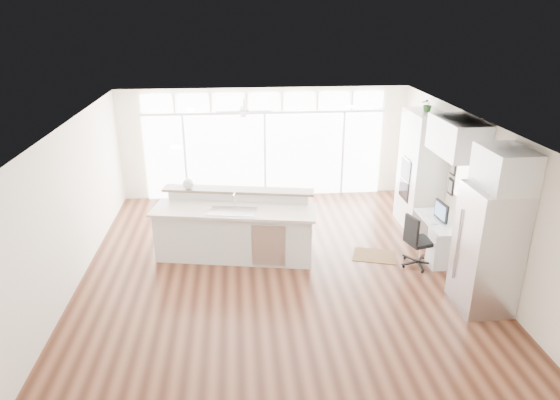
{
  "coord_description": "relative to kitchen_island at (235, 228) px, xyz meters",
  "views": [
    {
      "loc": [
        -0.7,
        -7.91,
        4.5
      ],
      "look_at": [
        0.07,
        0.6,
        1.16
      ],
      "focal_mm": 32.0,
      "sensor_mm": 36.0,
      "label": 1
    }
  ],
  "objects": [
    {
      "name": "monitor",
      "position": [
        3.83,
        -0.36,
        0.35
      ],
      "size": [
        0.11,
        0.47,
        0.38
      ],
      "primitive_type": "cube",
      "rotation": [
        0.0,
        0.0,
        0.08
      ],
      "color": "black",
      "rests_on": "desk_nook"
    },
    {
      "name": "transom_row",
      "position": [
        0.78,
        3.28,
        1.78
      ],
      "size": [
        5.9,
        0.06,
        0.4
      ],
      "primitive_type": "cube",
      "color": "white",
      "rests_on": "wall_back"
    },
    {
      "name": "framed_photos",
      "position": [
        4.24,
        0.26,
        0.8
      ],
      "size": [
        0.06,
        0.22,
        0.8
      ],
      "primitive_type": "cube",
      "color": "black",
      "rests_on": "wall_right"
    },
    {
      "name": "wall_right",
      "position": [
        4.28,
        -0.66,
        0.75
      ],
      "size": [
        0.04,
        8.0,
        2.7
      ],
      "primitive_type": "cube",
      "color": "white",
      "rests_on": "floor"
    },
    {
      "name": "refrigerator",
      "position": [
        3.89,
        -2.01,
        0.4
      ],
      "size": [
        0.76,
        0.9,
        2.0
      ],
      "primitive_type": "cube",
      "color": "#BCBCC1",
      "rests_on": "floor"
    },
    {
      "name": "ceiling_fan",
      "position": [
        0.28,
        2.14,
        1.88
      ],
      "size": [
        1.16,
        1.16,
        0.32
      ],
      "primitive_type": "cube",
      "color": "white",
      "rests_on": "ceiling"
    },
    {
      "name": "kitchen_island",
      "position": [
        0.0,
        0.0,
        0.0
      ],
      "size": [
        3.2,
        1.69,
        1.21
      ],
      "primitive_type": "cube",
      "rotation": [
        0.0,
        0.0,
        -0.18
      ],
      "color": "silver",
      "rests_on": "floor"
    },
    {
      "name": "fishbowl",
      "position": [
        -0.86,
        0.57,
        0.71
      ],
      "size": [
        0.24,
        0.24,
        0.21
      ],
      "primitive_type": "sphere",
      "rotation": [
        0.0,
        0.0,
        -0.17
      ],
      "color": "silver",
      "rests_on": "kitchen_island"
    },
    {
      "name": "rug",
      "position": [
        2.67,
        -0.21,
        -0.6
      ],
      "size": [
        0.94,
        0.8,
        0.01
      ],
      "primitive_type": "cube",
      "rotation": [
        0.0,
        0.0,
        -0.3
      ],
      "color": "#3A2412",
      "rests_on": "floor"
    },
    {
      "name": "glass_wall",
      "position": [
        0.78,
        3.28,
        0.45
      ],
      "size": [
        5.8,
        0.06,
        2.08
      ],
      "primitive_type": "cube",
      "color": "white",
      "rests_on": "wall_back"
    },
    {
      "name": "oven_cabinet",
      "position": [
        3.95,
        1.14,
        0.65
      ],
      "size": [
        0.64,
        1.2,
        2.5
      ],
      "primitive_type": "cube",
      "color": "silver",
      "rests_on": "floor"
    },
    {
      "name": "wall_back",
      "position": [
        0.78,
        3.34,
        0.75
      ],
      "size": [
        7.0,
        0.04,
        2.7
      ],
      "primitive_type": "cube",
      "color": "white",
      "rests_on": "floor"
    },
    {
      "name": "wall_left",
      "position": [
        -2.72,
        -0.66,
        0.75
      ],
      "size": [
        0.04,
        8.0,
        2.7
      ],
      "primitive_type": "cube",
      "color": "white",
      "rests_on": "floor"
    },
    {
      "name": "office_chair",
      "position": [
        3.36,
        -0.65,
        -0.11
      ],
      "size": [
        0.62,
        0.59,
        0.99
      ],
      "primitive_type": "cube",
      "rotation": [
        0.0,
        0.0,
        0.26
      ],
      "color": "black",
      "rests_on": "floor"
    },
    {
      "name": "desk_window",
      "position": [
        4.24,
        -0.36,
        0.95
      ],
      "size": [
        0.04,
        0.85,
        0.85
      ],
      "primitive_type": "cube",
      "color": "white",
      "rests_on": "wall_right"
    },
    {
      "name": "potted_plant",
      "position": [
        3.95,
        1.14,
        2.01
      ],
      "size": [
        0.3,
        0.32,
        0.24
      ],
      "primitive_type": "imported",
      "rotation": [
        0.0,
        0.0,
        -0.08
      ],
      "color": "#2A5B27",
      "rests_on": "oven_cabinet"
    },
    {
      "name": "floor",
      "position": [
        0.78,
        -0.66,
        -0.61
      ],
      "size": [
        7.0,
        8.0,
        0.02
      ],
      "primitive_type": "cube",
      "color": "#401F13",
      "rests_on": "ground"
    },
    {
      "name": "desk_nook",
      "position": [
        3.91,
        -0.36,
        -0.22
      ],
      "size": [
        0.72,
        1.3,
        0.76
      ],
      "primitive_type": "cube",
      "color": "silver",
      "rests_on": "floor"
    },
    {
      "name": "wall_front",
      "position": [
        0.78,
        -4.66,
        0.75
      ],
      "size": [
        7.0,
        0.04,
        2.7
      ],
      "primitive_type": "cube",
      "color": "white",
      "rests_on": "floor"
    },
    {
      "name": "keyboard",
      "position": [
        3.66,
        -0.36,
        0.16
      ],
      "size": [
        0.15,
        0.34,
        0.02
      ],
      "primitive_type": "cube",
      "rotation": [
        0.0,
        0.0,
        -0.1
      ],
      "color": "white",
      "rests_on": "desk_nook"
    },
    {
      "name": "fridge_cabinet",
      "position": [
        3.95,
        -2.01,
        1.7
      ],
      "size": [
        0.64,
        0.9,
        0.6
      ],
      "primitive_type": "cube",
      "color": "silver",
      "rests_on": "wall_right"
    },
    {
      "name": "ceiling",
      "position": [
        0.78,
        -0.66,
        2.1
      ],
      "size": [
        7.0,
        8.0,
        0.02
      ],
      "primitive_type": "cube",
      "color": "white",
      "rests_on": "wall_back"
    },
    {
      "name": "upper_cabinets",
      "position": [
        3.95,
        -0.36,
        1.75
      ],
      "size": [
        0.64,
        1.3,
        0.64
      ],
      "primitive_type": "cube",
      "color": "silver",
      "rests_on": "wall_right"
    },
    {
      "name": "recessed_lights",
      "position": [
        0.78,
        -0.46,
        2.08
      ],
      "size": [
        3.4,
        3.0,
        0.02
      ],
      "primitive_type": "cube",
      "color": "white",
      "rests_on": "ceiling"
    }
  ]
}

